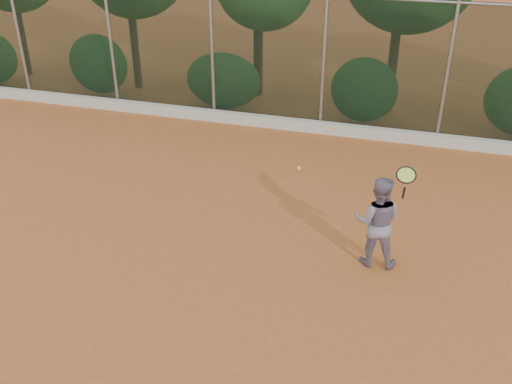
# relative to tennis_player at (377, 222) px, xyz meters

# --- Properties ---
(ground) EXTENTS (80.00, 80.00, 0.00)m
(ground) POSITION_rel_tennis_player_xyz_m (-2.03, -1.32, -0.83)
(ground) COLOR #A25626
(ground) RESTS_ON ground
(concrete_curb) EXTENTS (24.00, 0.20, 0.30)m
(concrete_curb) POSITION_rel_tennis_player_xyz_m (-2.03, 5.50, -0.68)
(concrete_curb) COLOR beige
(concrete_curb) RESTS_ON ground
(tennis_player) EXTENTS (0.84, 0.67, 1.66)m
(tennis_player) POSITION_rel_tennis_player_xyz_m (0.00, 0.00, 0.00)
(tennis_player) COLOR slate
(tennis_player) RESTS_ON ground
(chainlink_fence) EXTENTS (24.09, 0.09, 3.50)m
(chainlink_fence) POSITION_rel_tennis_player_xyz_m (-2.03, 5.68, 1.03)
(chainlink_fence) COLOR black
(chainlink_fence) RESTS_ON ground
(tennis_racket) EXTENTS (0.34, 0.32, 0.59)m
(tennis_racket) POSITION_rel_tennis_player_xyz_m (0.37, -0.18, 0.98)
(tennis_racket) COLOR black
(tennis_racket) RESTS_ON ground
(tennis_ball_in_flight) EXTENTS (0.07, 0.07, 0.07)m
(tennis_ball_in_flight) POSITION_rel_tennis_player_xyz_m (-1.29, -0.40, 1.01)
(tennis_ball_in_flight) COLOR #C7E534
(tennis_ball_in_flight) RESTS_ON ground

